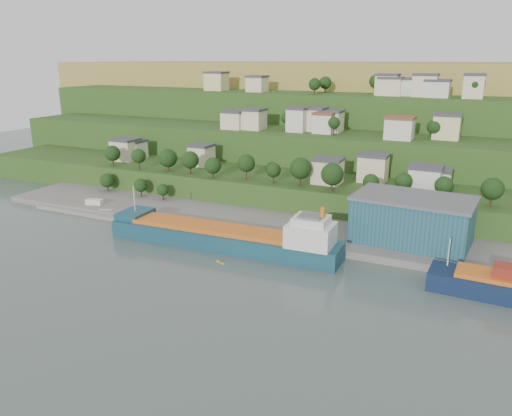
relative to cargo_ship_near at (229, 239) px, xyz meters
The scene contains 10 objects.
ground 9.51m from the cargo_ship_near, 114.83° to the right, with size 500.00×500.00×0.00m, color #404E4B.
quay 25.66m from the cargo_ship_near, 50.66° to the left, with size 220.00×26.00×4.00m, color slate.
pebble_beach 60.47m from the cargo_ship_near, 166.86° to the left, with size 40.00×18.00×2.40m, color slate.
hillside 160.50m from the cargo_ship_near, 91.36° to the left, with size 360.00×210.39×96.00m.
cargo_ship_near is the anchor object (origin of this frame).
warehouse 50.19m from the cargo_ship_near, 25.45° to the left, with size 32.39×21.37×12.80m.
caravan 60.31m from the cargo_ship_near, 168.45° to the left, with size 5.64×2.35×2.63m, color white.
dinghy 52.26m from the cargo_ship_near, behind, with size 4.01×1.50×0.80m, color silver.
kayak_orange 24.85m from the cargo_ship_near, 169.96° to the right, with size 3.62×1.43×0.89m.
kayak_yellow 10.56m from the cargo_ship_near, 74.17° to the right, with size 2.97×1.66×0.75m.
Camera 1 is at (65.56, -104.55, 50.33)m, focal length 35.00 mm.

